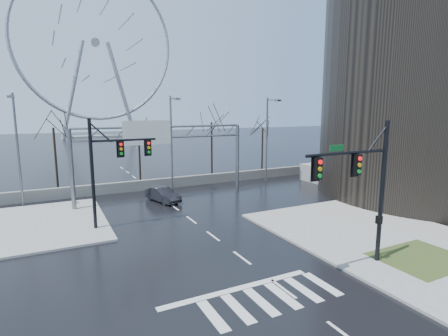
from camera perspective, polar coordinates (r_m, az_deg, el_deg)
ground at (r=21.11m, az=2.97°, el=-14.44°), size 260.00×260.00×0.00m
sidewalk_right_ext at (r=28.43m, az=18.80°, el=-8.39°), size 12.00×10.00×0.15m
sidewalk_far at (r=29.95m, az=-28.59°, el=-8.16°), size 10.00×12.00×0.15m
grass_strip at (r=23.58m, az=29.55°, el=-12.67°), size 5.00×4.00×0.02m
tower_podium at (r=46.51m, az=30.05°, el=-1.16°), size 22.00×18.00×2.00m
barrier_wall at (r=38.78m, az=-11.93°, el=-2.65°), size 52.00×0.50×1.10m
signal_mast_near at (r=19.83m, az=22.15°, el=-1.92°), size 5.52×0.41×8.00m
signal_mast_far at (r=26.20m, az=-18.32°, el=0.83°), size 4.72×0.41×8.00m
sign_gantry at (r=33.16m, az=-10.54°, el=3.48°), size 16.36×0.40×7.60m
streetlight_left at (r=35.04m, az=-30.74°, el=3.78°), size 0.50×2.55×10.00m
streetlight_mid at (r=36.86m, az=-8.45°, el=5.22°), size 0.50×2.55×10.00m
streetlight_right at (r=42.22m, az=7.25°, el=5.77°), size 0.50×2.55×10.00m
tree_left at (r=40.28m, az=-26.03°, el=4.85°), size 3.75×3.75×7.50m
tree_center at (r=42.45m, az=-13.74°, el=4.63°), size 3.25×3.25×6.50m
tree_right at (r=44.38m, az=-2.04°, el=6.45°), size 3.90×3.90×7.80m
tree_far_right at (r=48.76m, az=6.31°, el=5.72°), size 3.40×3.40×6.80m
ferris_wheel at (r=114.02m, az=-20.23°, el=17.77°), size 45.00×6.00×50.91m
car at (r=33.41m, az=-9.94°, el=-4.31°), size 2.57×4.35×1.35m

